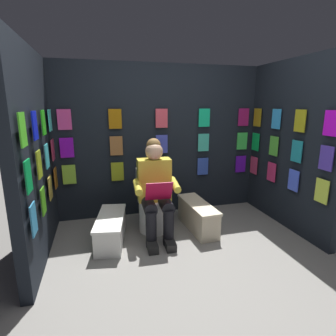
{
  "coord_description": "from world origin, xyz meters",
  "views": [
    {
      "loc": [
        0.89,
        2.08,
        1.58
      ],
      "look_at": [
        0.1,
        -0.91,
        0.85
      ],
      "focal_mm": 28.75,
      "sensor_mm": 36.0,
      "label": 1
    }
  ],
  "objects": [
    {
      "name": "person_reading",
      "position": [
        0.25,
        -0.92,
        0.6
      ],
      "size": [
        0.54,
        0.7,
        1.19
      ],
      "rotation": [
        0.0,
        0.0,
        -0.05
      ],
      "color": "gold",
      "rests_on": "ground"
    },
    {
      "name": "comic_longbox_far",
      "position": [
        -0.32,
        -0.96,
        0.18
      ],
      "size": [
        0.3,
        0.84,
        0.35
      ],
      "rotation": [
        0.0,
        0.0,
        0.05
      ],
      "color": "beige",
      "rests_on": "ground"
    },
    {
      "name": "display_wall_left",
      "position": [
        -1.51,
        -0.83,
        1.07
      ],
      "size": [
        0.14,
        1.65,
        2.13
      ],
      "color": "black",
      "rests_on": "ground"
    },
    {
      "name": "comic_longbox_near",
      "position": [
        0.79,
        -0.9,
        0.16
      ],
      "size": [
        0.44,
        0.85,
        0.31
      ],
      "rotation": [
        0.0,
        0.0,
        -0.17
      ],
      "color": "white",
      "rests_on": "ground"
    },
    {
      "name": "toilet",
      "position": [
        0.24,
        -1.14,
        0.33
      ],
      "size": [
        0.41,
        0.56,
        0.77
      ],
      "rotation": [
        0.0,
        0.0,
        -0.05
      ],
      "color": "white",
      "rests_on": "ground"
    },
    {
      "name": "display_wall_right",
      "position": [
        1.51,
        -0.83,
        1.07
      ],
      "size": [
        0.14,
        1.65,
        2.13
      ],
      "color": "black",
      "rests_on": "ground"
    },
    {
      "name": "display_wall_back",
      "position": [
        0.0,
        -1.7,
        1.07
      ],
      "size": [
        3.02,
        0.14,
        2.13
      ],
      "color": "black",
      "rests_on": "ground"
    },
    {
      "name": "ground_plane",
      "position": [
        0.0,
        0.0,
        0.0
      ],
      "size": [
        30.0,
        30.0,
        0.0
      ],
      "primitive_type": "plane",
      "color": "gray"
    }
  ]
}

